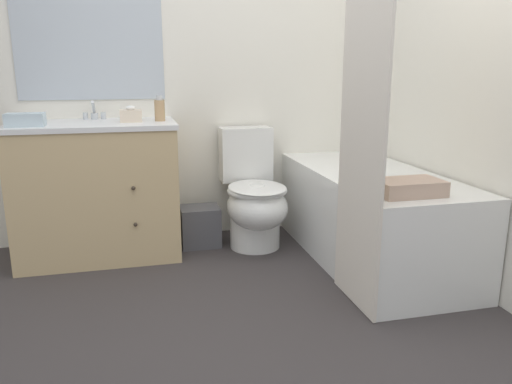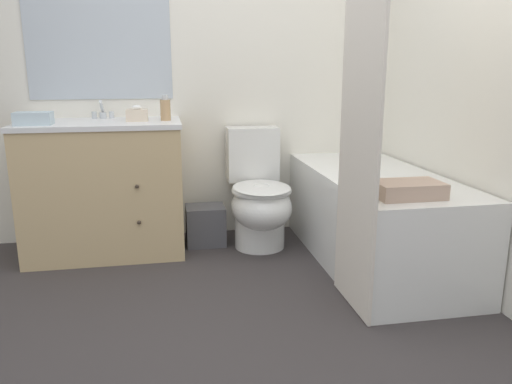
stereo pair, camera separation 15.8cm
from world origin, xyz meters
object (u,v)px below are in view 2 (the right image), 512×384
(bathtub, at_px, (375,217))
(tissue_box, at_px, (137,115))
(toilet, at_px, (259,199))
(sink_faucet, at_px, (103,113))
(hand_towel_folded, at_px, (33,118))
(vanity_cabinet, at_px, (105,187))
(wastebasket, at_px, (206,225))
(soap_dispenser, at_px, (165,109))
(bath_towel_folded, at_px, (408,189))

(bathtub, bearing_deg, tissue_box, 161.28)
(toilet, bearing_deg, sink_faucet, 164.84)
(tissue_box, distance_m, hand_towel_folded, 0.59)
(vanity_cabinet, height_order, toilet, vanity_cabinet)
(sink_faucet, height_order, wastebasket, sink_faucet)
(sink_faucet, relative_size, toilet, 0.18)
(tissue_box, bearing_deg, hand_towel_folded, -167.01)
(bathtub, relative_size, wastebasket, 5.76)
(toilet, relative_size, soap_dispenser, 4.90)
(sink_faucet, bearing_deg, bathtub, -22.44)
(soap_dispenser, bearing_deg, wastebasket, 8.60)
(vanity_cabinet, bearing_deg, wastebasket, 1.52)
(wastebasket, distance_m, bath_towel_folded, 1.47)
(wastebasket, bearing_deg, bath_towel_folded, -49.94)
(toilet, height_order, hand_towel_folded, hand_towel_folded)
(vanity_cabinet, relative_size, bath_towel_folded, 3.04)
(toilet, height_order, soap_dispenser, soap_dispenser)
(sink_faucet, bearing_deg, tissue_box, -41.02)
(bathtub, relative_size, hand_towel_folded, 7.49)
(wastebasket, xyz_separation_m, tissue_box, (-0.41, -0.03, 0.75))
(wastebasket, relative_size, soap_dispenser, 1.69)
(vanity_cabinet, distance_m, hand_towel_folded, 0.59)
(toilet, distance_m, bathtub, 0.76)
(bath_towel_folded, bearing_deg, tissue_box, 141.52)
(bathtub, xyz_separation_m, hand_towel_folded, (-1.98, 0.34, 0.60))
(tissue_box, relative_size, hand_towel_folded, 0.68)
(toilet, relative_size, bathtub, 0.50)
(tissue_box, bearing_deg, toilet, -5.26)
(toilet, relative_size, wastebasket, 2.91)
(vanity_cabinet, bearing_deg, bathtub, -16.61)
(sink_faucet, relative_size, hand_towel_folded, 0.69)
(wastebasket, bearing_deg, bathtub, -26.89)
(hand_towel_folded, bearing_deg, tissue_box, 12.99)
(toilet, height_order, bath_towel_folded, toilet)
(hand_towel_folded, height_order, bath_towel_folded, hand_towel_folded)
(wastebasket, bearing_deg, soap_dispenser, -171.40)
(sink_faucet, distance_m, tissue_box, 0.30)
(sink_faucet, relative_size, soap_dispenser, 0.90)
(hand_towel_folded, bearing_deg, bathtub, -9.81)
(vanity_cabinet, xyz_separation_m, toilet, (0.99, -0.08, -0.11))
(bathtub, relative_size, tissue_box, 11.08)
(bathtub, height_order, soap_dispenser, soap_dispenser)
(wastebasket, xyz_separation_m, soap_dispenser, (-0.24, -0.04, 0.78))
(wastebasket, distance_m, hand_towel_folded, 1.25)
(soap_dispenser, bearing_deg, hand_towel_folded, -170.54)
(soap_dispenser, distance_m, bath_towel_folded, 1.56)
(wastebasket, relative_size, bath_towel_folded, 0.82)
(bathtub, distance_m, soap_dispenser, 1.46)
(bath_towel_folded, bearing_deg, wastebasket, 130.06)
(bathtub, height_order, bath_towel_folded, bath_towel_folded)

